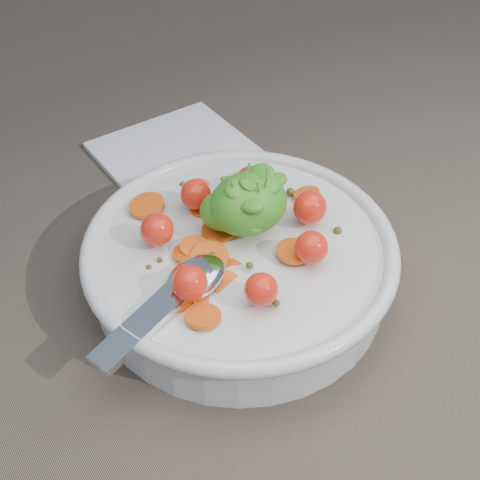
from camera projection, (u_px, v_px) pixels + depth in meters
ground at (243, 300)px, 0.54m from camera, size 6.00×6.00×0.00m
bowl at (240, 258)px, 0.53m from camera, size 0.29×0.27×0.12m
napkin at (175, 151)px, 0.70m from camera, size 0.17×0.15×0.01m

